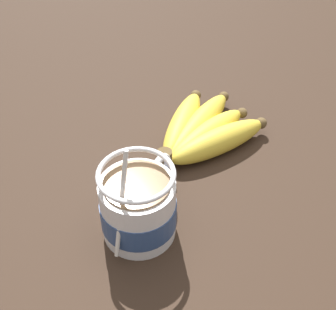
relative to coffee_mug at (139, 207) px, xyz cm
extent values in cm
cube|color=#332319|center=(7.69, -3.87, -5.73)|extent=(137.08, 137.08, 3.05)
cylinder|color=silver|center=(-0.13, 0.00, -0.22)|extent=(8.71, 8.71, 7.98)
cylinder|color=navy|center=(-0.13, 0.00, -0.82)|extent=(8.91, 8.91, 3.38)
torus|color=silver|center=(5.15, 0.00, 0.63)|extent=(5.54, 0.90, 5.54)
cylinder|color=#997551|center=(-0.13, 0.00, 3.87)|extent=(7.51, 7.51, 0.40)
torus|color=silver|center=(-0.13, 0.00, 5.46)|extent=(8.71, 8.71, 0.60)
cylinder|color=silver|center=(-3.49, 0.00, 3.70)|extent=(4.15, 0.50, 12.95)
ellipsoid|color=silver|center=(-1.65, 0.00, -2.71)|extent=(3.00, 2.00, 0.80)
cylinder|color=brown|center=(9.89, 1.63, -1.59)|extent=(2.00, 2.00, 3.00)
ellipsoid|color=gold|center=(17.36, -3.07, -2.33)|extent=(15.25, 11.52, 3.76)
sphere|color=brown|center=(23.98, -7.24, -2.33)|extent=(1.69, 1.69, 1.69)
ellipsoid|color=gold|center=(17.99, -1.07, -2.42)|extent=(15.45, 8.16, 3.58)
sphere|color=brown|center=(25.15, -3.45, -2.42)|extent=(1.61, 1.61, 1.61)
ellipsoid|color=gold|center=(19.38, 0.86, -2.41)|extent=(17.29, 4.94, 3.59)
sphere|color=brown|center=(27.88, 0.18, -2.41)|extent=(1.61, 1.61, 1.61)
ellipsoid|color=gold|center=(18.55, 3.03, -2.39)|extent=(15.93, 6.07, 3.63)
sphere|color=brown|center=(26.23, 4.27, -2.39)|extent=(1.64, 1.64, 1.64)
camera|label=1|loc=(-30.34, -18.76, 40.89)|focal=50.00mm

